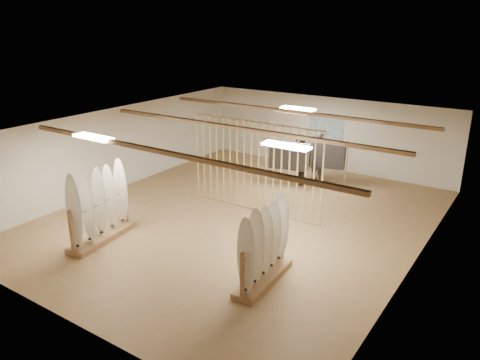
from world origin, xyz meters
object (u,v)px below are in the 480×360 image
Objects in this scene: rack_left at (100,216)px; rack_right at (264,256)px; shopper_b at (299,156)px; clothing_rack_a at (289,156)px; shopper_a at (318,153)px; clothing_rack_b at (326,155)px.

rack_left is 4.70m from rack_right.
clothing_rack_a is at bearing -92.83° from shopper_b.
shopper_b is (-0.44, -0.61, -0.02)m from shopper_a.
rack_right is 0.97× the size of shopper_a.
shopper_a is 1.02× the size of shopper_b.
clothing_rack_b is (0.98, 0.91, -0.00)m from clothing_rack_a.
shopper_a is (-1.95, 6.97, 0.40)m from rack_right.
shopper_b reaches higher than clothing_rack_a.
rack_right is at bearing -26.46° from shopper_b.
shopper_b is at bearing 106.82° from rack_right.
clothing_rack_b is at bearing 99.64° from rack_right.
rack_left is 1.39× the size of clothing_rack_a.
rack_right is 0.99× the size of shopper_b.
rack_left reaches higher than clothing_rack_b.
shopper_a reaches higher than clothing_rack_a.
clothing_rack_a reaches higher than clothing_rack_b.
shopper_b is at bearing -150.64° from clothing_rack_b.
shopper_a is at bearing 62.22° from rack_left.
clothing_rack_b is at bearing -156.12° from shopper_a.
clothing_rack_a is at bearing 65.23° from rack_left.
rack_right reaches higher than clothing_rack_a.
rack_left is at bearing -176.36° from rack_right.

